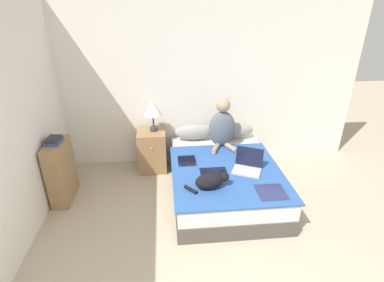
{
  "coord_description": "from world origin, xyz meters",
  "views": [
    {
      "loc": [
        -0.51,
        -1.22,
        2.47
      ],
      "look_at": [
        -0.17,
        2.28,
        0.8
      ],
      "focal_mm": 28.0,
      "sensor_mm": 36.0,
      "label": 1
    }
  ],
  "objects_px": {
    "bookshelf": "(61,171)",
    "pillow_far": "(233,130)",
    "nightstand": "(152,150)",
    "table_lamp": "(153,109)",
    "cat_tabby": "(211,181)",
    "book_stack_top": "(54,140)",
    "bed": "(223,178)",
    "person_sitting": "(222,126)",
    "pillow_near": "(195,132)",
    "laptop_open": "(248,166)"
  },
  "relations": [
    {
      "from": "cat_tabby",
      "to": "laptop_open",
      "type": "bearing_deg",
      "value": 23.69
    },
    {
      "from": "pillow_far",
      "to": "nightstand",
      "type": "distance_m",
      "value": 1.33
    },
    {
      "from": "book_stack_top",
      "to": "pillow_near",
      "type": "bearing_deg",
      "value": 22.34
    },
    {
      "from": "bed",
      "to": "pillow_far",
      "type": "bearing_deg",
      "value": 69.63
    },
    {
      "from": "table_lamp",
      "to": "bookshelf",
      "type": "height_order",
      "value": "table_lamp"
    },
    {
      "from": "person_sitting",
      "to": "bed",
      "type": "bearing_deg",
      "value": -97.02
    },
    {
      "from": "bookshelf",
      "to": "person_sitting",
      "type": "bearing_deg",
      "value": 12.21
    },
    {
      "from": "nightstand",
      "to": "bed",
      "type": "bearing_deg",
      "value": -37.19
    },
    {
      "from": "table_lamp",
      "to": "nightstand",
      "type": "bearing_deg",
      "value": -149.09
    },
    {
      "from": "bookshelf",
      "to": "pillow_near",
      "type": "bearing_deg",
      "value": 22.31
    },
    {
      "from": "laptop_open",
      "to": "table_lamp",
      "type": "bearing_deg",
      "value": 167.8
    },
    {
      "from": "person_sitting",
      "to": "bookshelf",
      "type": "xyz_separation_m",
      "value": [
        -2.24,
        -0.48,
        -0.35
      ]
    },
    {
      "from": "book_stack_top",
      "to": "bookshelf",
      "type": "bearing_deg",
      "value": 34.51
    },
    {
      "from": "bed",
      "to": "book_stack_top",
      "type": "bearing_deg",
      "value": 178.09
    },
    {
      "from": "laptop_open",
      "to": "book_stack_top",
      "type": "bearing_deg",
      "value": -160.06
    },
    {
      "from": "bed",
      "to": "pillow_far",
      "type": "height_order",
      "value": "pillow_far"
    },
    {
      "from": "laptop_open",
      "to": "book_stack_top",
      "type": "xyz_separation_m",
      "value": [
        -2.45,
        0.25,
        0.36
      ]
    },
    {
      "from": "pillow_far",
      "to": "book_stack_top",
      "type": "bearing_deg",
      "value": -162.88
    },
    {
      "from": "cat_tabby",
      "to": "bookshelf",
      "type": "distance_m",
      "value": 2.0
    },
    {
      "from": "table_lamp",
      "to": "cat_tabby",
      "type": "bearing_deg",
      "value": -62.81
    },
    {
      "from": "pillow_far",
      "to": "pillow_near",
      "type": "bearing_deg",
      "value": 180.0
    },
    {
      "from": "pillow_far",
      "to": "book_stack_top",
      "type": "xyz_separation_m",
      "value": [
        -2.48,
        -0.76,
        0.3
      ]
    },
    {
      "from": "table_lamp",
      "to": "book_stack_top",
      "type": "bearing_deg",
      "value": -150.05
    },
    {
      "from": "pillow_near",
      "to": "cat_tabby",
      "type": "bearing_deg",
      "value": -88.33
    },
    {
      "from": "pillow_near",
      "to": "person_sitting",
      "type": "height_order",
      "value": "person_sitting"
    },
    {
      "from": "nightstand",
      "to": "bookshelf",
      "type": "height_order",
      "value": "bookshelf"
    },
    {
      "from": "table_lamp",
      "to": "bookshelf",
      "type": "relative_size",
      "value": 0.59
    },
    {
      "from": "bookshelf",
      "to": "pillow_far",
      "type": "bearing_deg",
      "value": 17.09
    },
    {
      "from": "laptop_open",
      "to": "table_lamp",
      "type": "height_order",
      "value": "table_lamp"
    },
    {
      "from": "book_stack_top",
      "to": "bed",
      "type": "bearing_deg",
      "value": -1.91
    },
    {
      "from": "cat_tabby",
      "to": "nightstand",
      "type": "xyz_separation_m",
      "value": [
        -0.72,
        1.29,
        -0.23
      ]
    },
    {
      "from": "pillow_near",
      "to": "bookshelf",
      "type": "relative_size",
      "value": 0.76
    },
    {
      "from": "pillow_near",
      "to": "cat_tabby",
      "type": "relative_size",
      "value": 1.18
    },
    {
      "from": "bed",
      "to": "person_sitting",
      "type": "distance_m",
      "value": 0.79
    },
    {
      "from": "nightstand",
      "to": "pillow_far",
      "type": "bearing_deg",
      "value": 3.74
    },
    {
      "from": "cat_tabby",
      "to": "table_lamp",
      "type": "height_order",
      "value": "table_lamp"
    },
    {
      "from": "bed",
      "to": "nightstand",
      "type": "distance_m",
      "value": 1.25
    },
    {
      "from": "book_stack_top",
      "to": "table_lamp",
      "type": "bearing_deg",
      "value": 29.95
    },
    {
      "from": "cat_tabby",
      "to": "pillow_near",
      "type": "bearing_deg",
      "value": 81.49
    },
    {
      "from": "pillow_near",
      "to": "person_sitting",
      "type": "relative_size",
      "value": 0.85
    },
    {
      "from": "laptop_open",
      "to": "pillow_far",
      "type": "bearing_deg",
      "value": 113.7
    },
    {
      "from": "pillow_far",
      "to": "cat_tabby",
      "type": "distance_m",
      "value": 1.5
    },
    {
      "from": "laptop_open",
      "to": "bookshelf",
      "type": "relative_size",
      "value": 0.54
    },
    {
      "from": "pillow_near",
      "to": "book_stack_top",
      "type": "distance_m",
      "value": 2.03
    },
    {
      "from": "pillow_near",
      "to": "laptop_open",
      "type": "relative_size",
      "value": 1.41
    },
    {
      "from": "cat_tabby",
      "to": "book_stack_top",
      "type": "xyz_separation_m",
      "value": [
        -1.9,
        0.61,
        0.32
      ]
    },
    {
      "from": "bed",
      "to": "book_stack_top",
      "type": "height_order",
      "value": "book_stack_top"
    },
    {
      "from": "bookshelf",
      "to": "book_stack_top",
      "type": "bearing_deg",
      "value": -145.49
    },
    {
      "from": "pillow_far",
      "to": "bookshelf",
      "type": "bearing_deg",
      "value": -162.91
    },
    {
      "from": "nightstand",
      "to": "book_stack_top",
      "type": "relative_size",
      "value": 2.73
    }
  ]
}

